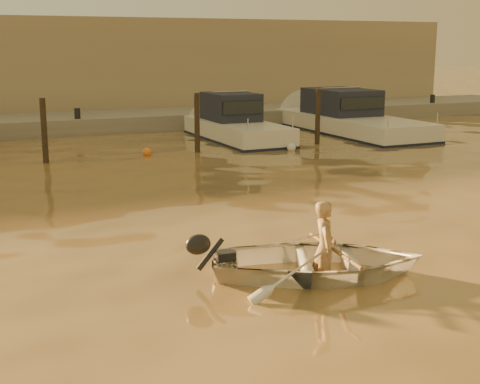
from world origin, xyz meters
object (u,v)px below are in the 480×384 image
dinghy (318,262)px  person (325,248)px  moored_boat_4 (237,124)px  moored_boat_5 (351,118)px  waterfront_building (5,69)px

dinghy → person: (0.09, -0.04, 0.23)m
moored_boat_4 → moored_boat_5: (5.18, 0.00, 0.00)m
dinghy → waterfront_building: waterfront_building is taller
dinghy → person: bearing=-90.0°
moored_boat_5 → moored_boat_4: bearing=180.0°
person → moored_boat_4: size_ratio=0.23×
moored_boat_4 → moored_boat_5: 5.18m
person → waterfront_building: bearing=27.2°
dinghy → moored_boat_5: moored_boat_5 is taller
moored_boat_5 → dinghy: bearing=-125.3°
person → moored_boat_4: (5.01, 14.58, 0.17)m
dinghy → waterfront_building: (-2.16, 25.55, 2.17)m
waterfront_building → person: bearing=-85.0°
dinghy → person: 0.25m
person → waterfront_building: (-2.25, 25.58, 1.94)m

